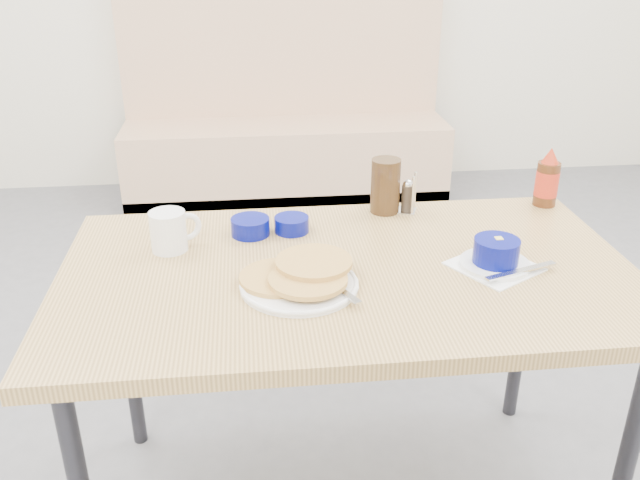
{
  "coord_description": "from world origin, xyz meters",
  "views": [
    {
      "loc": [
        -0.23,
        -1.2,
        1.52
      ],
      "look_at": [
        -0.07,
        0.29,
        0.82
      ],
      "focal_mm": 38.0,
      "sensor_mm": 36.0,
      "label": 1
    }
  ],
  "objects": [
    {
      "name": "amber_tumbler",
      "position": [
        0.16,
        0.59,
        0.84
      ],
      "size": [
        0.11,
        0.11,
        0.16
      ],
      "primitive_type": "cylinder",
      "rotation": [
        0.0,
        0.0,
        -0.32
      ],
      "color": "#372411",
      "rests_on": "dining_table"
    },
    {
      "name": "condiment_caddy",
      "position": [
        0.2,
        0.59,
        0.8
      ],
      "size": [
        0.11,
        0.09,
        0.12
      ],
      "rotation": [
        0.0,
        0.0,
        -0.37
      ],
      "color": "silver",
      "rests_on": "dining_table"
    },
    {
      "name": "booth_bench",
      "position": [
        0.0,
        2.78,
        0.35
      ],
      "size": [
        1.9,
        0.56,
        1.22
      ],
      "color": "tan",
      "rests_on": "ground"
    },
    {
      "name": "coffee_mug",
      "position": [
        -0.44,
        0.4,
        0.81
      ],
      "size": [
        0.13,
        0.09,
        0.1
      ],
      "rotation": [
        0.0,
        0.0,
        0.42
      ],
      "color": "white",
      "rests_on": "dining_table"
    },
    {
      "name": "grits_setting",
      "position": [
        0.36,
        0.21,
        0.79
      ],
      "size": [
        0.27,
        0.25,
        0.08
      ],
      "rotation": [
        0.0,
        0.0,
        0.54
      ],
      "color": "white",
      "rests_on": "dining_table"
    },
    {
      "name": "dining_table",
      "position": [
        0.0,
        0.25,
        0.7
      ],
      "size": [
        1.4,
        0.8,
        0.76
      ],
      "color": "tan",
      "rests_on": "ground"
    },
    {
      "name": "syrup_bottle",
      "position": [
        0.64,
        0.59,
        0.84
      ],
      "size": [
        0.07,
        0.07,
        0.18
      ],
      "rotation": [
        0.0,
        0.0,
        -0.13
      ],
      "color": "#47230F",
      "rests_on": "dining_table"
    },
    {
      "name": "pancake_plate",
      "position": [
        -0.12,
        0.17,
        0.78
      ],
      "size": [
        0.27,
        0.27,
        0.05
      ],
      "rotation": [
        0.0,
        0.0,
        0.16
      ],
      "color": "white",
      "rests_on": "dining_table"
    },
    {
      "name": "creamer_bowl",
      "position": [
        -0.23,
        0.47,
        0.78
      ],
      "size": [
        0.1,
        0.1,
        0.05
      ],
      "rotation": [
        0.0,
        0.0,
        -0.4
      ],
      "color": "#040A69",
      "rests_on": "dining_table"
    },
    {
      "name": "butter_bowl",
      "position": [
        -0.12,
        0.48,
        0.78
      ],
      "size": [
        0.09,
        0.09,
        0.04
      ],
      "rotation": [
        0.0,
        0.0,
        0.1
      ],
      "color": "#040A69",
      "rests_on": "dining_table"
    }
  ]
}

